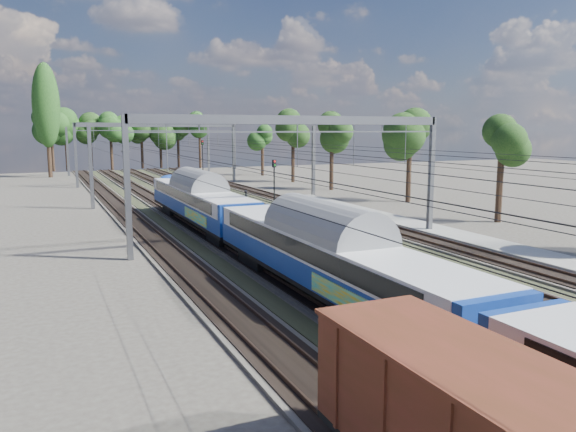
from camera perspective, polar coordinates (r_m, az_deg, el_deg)
name	(u,v)px	position (r m, az deg, el deg)	size (l,w,h in m)	color
track_bed	(230,214)	(53.47, -5.87, 0.18)	(21.00, 130.00, 0.34)	#47423A
platform	(536,256)	(38.86, 23.85, -3.72)	(3.00, 70.00, 0.30)	gray
catenary	(210,145)	(60.34, -7.97, 7.13)	(25.65, 130.00, 9.00)	slate
tree_belt	(172,128)	(102.60, -11.68, 8.75)	(39.68, 99.05, 11.91)	black
poplar	(46,106)	(103.34, -23.37, 10.21)	(4.40, 4.40, 19.04)	black
emu_train	(331,248)	(25.61, 4.36, -3.23)	(3.19, 67.37, 4.66)	black
worker	(246,199)	(57.59, -4.25, 1.69)	(0.70, 0.46, 1.93)	black
signal_near	(274,182)	(49.65, -1.41, 3.44)	(0.39, 0.36, 5.43)	black
signal_far	(203,154)	(95.97, -8.67, 6.24)	(0.39, 0.36, 6.23)	black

